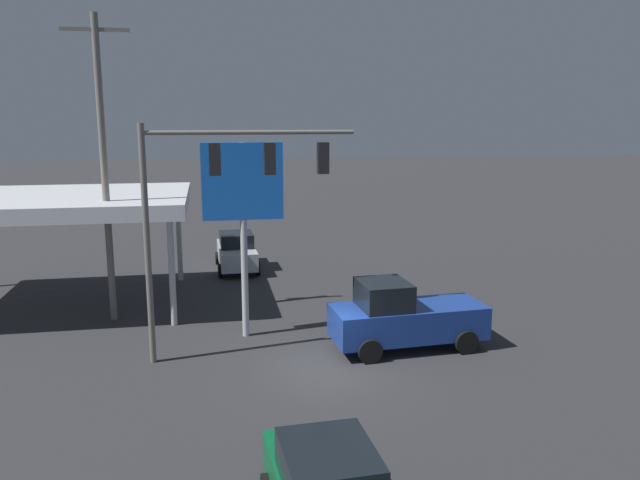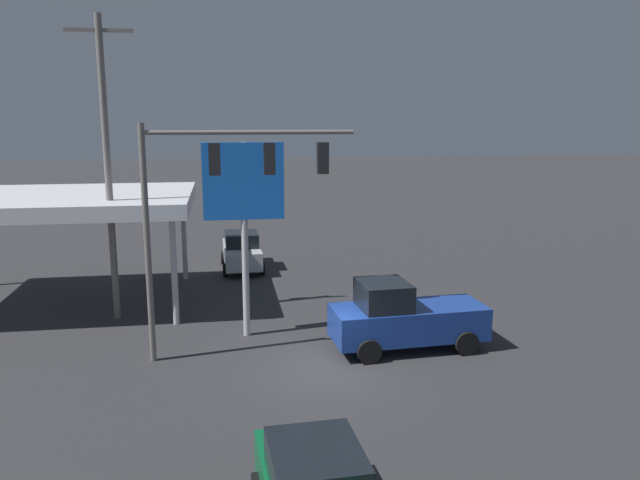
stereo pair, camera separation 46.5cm
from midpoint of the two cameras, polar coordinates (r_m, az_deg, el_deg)
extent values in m
plane|color=#2D2D30|center=(19.98, 1.60, -11.77)|extent=(200.00, 200.00, 0.00)
cylinder|color=slate|center=(20.24, -14.87, -0.54)|extent=(0.20, 0.20, 7.62)
cylinder|color=slate|center=(19.76, -5.74, 9.77)|extent=(6.57, 0.14, 0.14)
cube|color=black|center=(19.77, -8.95, 7.31)|extent=(0.36, 0.28, 1.00)
sphere|color=#FF4141|center=(19.93, -8.98, 8.20)|extent=(0.22, 0.22, 0.22)
sphere|color=#392305|center=(19.95, -8.96, 7.34)|extent=(0.22, 0.22, 0.22)
sphere|color=black|center=(19.97, -8.93, 6.48)|extent=(0.22, 0.22, 0.22)
cube|color=black|center=(19.84, -3.98, 7.43)|extent=(0.36, 0.28, 1.00)
sphere|color=#FF4141|center=(20.01, -4.04, 8.32)|extent=(0.22, 0.22, 0.22)
sphere|color=#392305|center=(20.03, -4.02, 7.46)|extent=(0.22, 0.22, 0.22)
sphere|color=black|center=(20.05, -4.01, 6.61)|extent=(0.22, 0.22, 0.22)
cube|color=black|center=(20.06, 0.93, 7.50)|extent=(0.36, 0.28, 1.00)
sphere|color=#FF4141|center=(20.23, 0.84, 8.38)|extent=(0.22, 0.22, 0.22)
sphere|color=#392305|center=(20.25, 0.84, 7.53)|extent=(0.22, 0.22, 0.22)
sphere|color=black|center=(20.27, 0.84, 6.68)|extent=(0.22, 0.22, 0.22)
cylinder|color=slate|center=(24.82, -18.31, 5.87)|extent=(0.26, 0.26, 11.45)
cube|color=slate|center=(24.92, -19.06, 17.67)|extent=(2.40, 0.14, 0.14)
cube|color=silver|center=(27.78, -22.93, 3.26)|extent=(11.33, 7.99, 0.60)
cube|color=red|center=(31.66, -21.23, 4.26)|extent=(11.33, 0.06, 0.36)
cylinder|color=#B7B7BC|center=(30.72, -11.89, 0.18)|extent=(0.24, 0.24, 4.08)
cylinder|color=#B7B7BC|center=(24.11, -12.65, -2.88)|extent=(0.24, 0.24, 4.08)
cylinder|color=#B7B7BC|center=(22.12, -6.29, -0.14)|extent=(0.24, 0.24, 6.94)
cube|color=blue|center=(21.80, -6.41, 5.37)|extent=(2.81, 0.24, 2.67)
cube|color=black|center=(21.93, -6.43, 5.40)|extent=(1.96, 0.04, 0.93)
cube|color=black|center=(12.02, 0.79, -19.96)|extent=(1.76, 2.08, 0.70)
cylinder|color=black|center=(14.05, 3.33, -20.93)|extent=(0.25, 0.67, 0.66)
cube|color=silver|center=(32.56, -6.76, -1.30)|extent=(1.92, 4.45, 0.90)
cube|color=black|center=(32.40, -6.79, 0.08)|extent=(1.71, 2.05, 0.70)
cylinder|color=black|center=(31.35, -4.88, -2.60)|extent=(0.24, 0.67, 0.66)
cylinder|color=black|center=(31.23, -8.25, -2.73)|extent=(0.24, 0.67, 0.66)
cylinder|color=black|center=(34.12, -5.37, -1.47)|extent=(0.24, 0.67, 0.66)
cylinder|color=black|center=(34.01, -8.46, -1.58)|extent=(0.24, 0.67, 0.66)
cube|color=navy|center=(21.61, 8.68, -7.39)|extent=(5.32, 2.33, 1.10)
cube|color=black|center=(21.01, 6.47, -5.02)|extent=(1.72, 1.94, 0.90)
cylinder|color=black|center=(20.35, 5.19, -10.15)|extent=(0.81, 0.27, 0.80)
cylinder|color=black|center=(22.18, 3.56, -8.29)|extent=(0.81, 0.27, 0.80)
cylinder|color=black|center=(21.58, 13.87, -9.18)|extent=(0.81, 0.27, 0.80)
cylinder|color=black|center=(23.31, 11.63, -7.53)|extent=(0.81, 0.27, 0.80)
camera|label=1|loc=(0.23, -89.36, 0.13)|focal=35.00mm
camera|label=2|loc=(0.23, 90.64, -0.13)|focal=35.00mm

